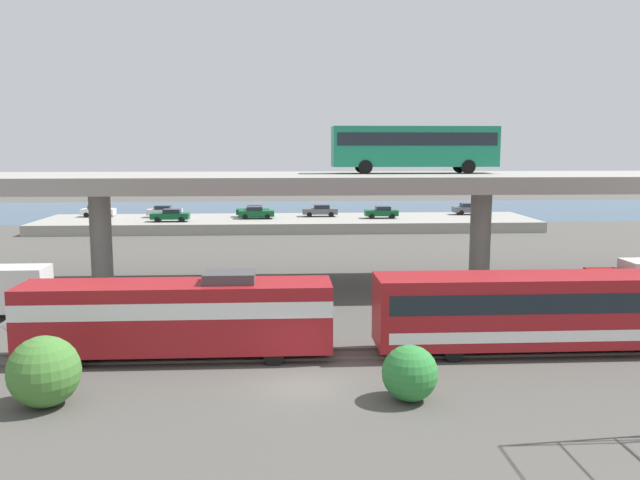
% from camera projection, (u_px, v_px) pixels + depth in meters
% --- Properties ---
extents(ground_plane, '(260.00, 260.00, 0.00)m').
position_uv_depth(ground_plane, '(303.00, 385.00, 28.14)').
color(ground_plane, '#4C4944').
extents(rail_strip_near, '(110.00, 0.12, 0.12)m').
position_uv_depth(rail_strip_near, '(301.00, 360.00, 31.33)').
color(rail_strip_near, '#59544C').
rests_on(rail_strip_near, ground_plane).
extents(rail_strip_far, '(110.00, 0.12, 0.12)m').
position_uv_depth(rail_strip_far, '(300.00, 350.00, 32.84)').
color(rail_strip_far, '#59544C').
rests_on(rail_strip_far, ground_plane).
extents(train_locomotive, '(15.67, 3.04, 4.18)m').
position_uv_depth(train_locomotive, '(162.00, 314.00, 31.41)').
color(train_locomotive, maroon).
rests_on(train_locomotive, ground_plane).
extents(train_coach_lead, '(20.14, 3.04, 3.86)m').
position_uv_depth(train_coach_lead, '(579.00, 308.00, 32.57)').
color(train_coach_lead, maroon).
rests_on(train_coach_lead, ground_plane).
extents(highway_overpass, '(96.00, 10.92, 8.13)m').
position_uv_depth(highway_overpass, '(293.00, 185.00, 46.88)').
color(highway_overpass, gray).
rests_on(highway_overpass, ground_plane).
extents(transit_bus_on_overpass, '(12.00, 2.68, 3.40)m').
position_uv_depth(transit_bus_on_overpass, '(414.00, 145.00, 48.23)').
color(transit_bus_on_overpass, '#197A56').
rests_on(transit_bus_on_overpass, highway_overpass).
extents(pier_parking_lot, '(60.68, 12.83, 1.24)m').
position_uv_depth(pier_parking_lot, '(289.00, 223.00, 82.42)').
color(pier_parking_lot, gray).
rests_on(pier_parking_lot, ground_plane).
extents(parked_car_0, '(4.37, 1.97, 1.50)m').
position_uv_depth(parked_car_0, '(256.00, 212.00, 81.67)').
color(parked_car_0, '#0C4C26').
rests_on(parked_car_0, pier_parking_lot).
extents(parked_car_1, '(4.44, 1.90, 1.50)m').
position_uv_depth(parked_car_1, '(320.00, 210.00, 84.25)').
color(parked_car_1, '#515459').
rests_on(parked_car_1, pier_parking_lot).
extents(parked_car_2, '(4.09, 1.88, 1.50)m').
position_uv_depth(parked_car_2, '(382.00, 212.00, 82.19)').
color(parked_car_2, '#0C4C26').
rests_on(parked_car_2, pier_parking_lot).
extents(parked_car_3, '(4.52, 2.00, 1.50)m').
position_uv_depth(parked_car_3, '(470.00, 209.00, 86.72)').
color(parked_car_3, '#515459').
rests_on(parked_car_3, pier_parking_lot).
extents(parked_car_4, '(4.50, 1.88, 1.50)m').
position_uv_depth(parked_car_4, '(171.00, 215.00, 78.47)').
color(parked_car_4, '#0C4C26').
rests_on(parked_car_4, pier_parking_lot).
extents(parked_car_5, '(4.14, 1.88, 1.50)m').
position_uv_depth(parked_car_5, '(253.00, 211.00, 83.81)').
color(parked_car_5, '#0C4C26').
rests_on(parked_car_5, pier_parking_lot).
extents(parked_car_6, '(4.29, 1.98, 1.50)m').
position_uv_depth(parked_car_6, '(164.00, 211.00, 83.25)').
color(parked_car_6, '#B7B7BC').
rests_on(parked_car_6, pier_parking_lot).
extents(parked_car_7, '(4.08, 1.98, 1.50)m').
position_uv_depth(parked_car_7, '(98.00, 211.00, 83.90)').
color(parked_car_7, silver).
rests_on(parked_car_7, pier_parking_lot).
extents(harbor_water, '(140.00, 36.00, 0.01)m').
position_uv_depth(harbor_water, '(287.00, 210.00, 105.24)').
color(harbor_water, '#2D5170').
rests_on(harbor_water, ground_plane).
extents(shrub_left, '(2.80, 2.80, 2.80)m').
position_uv_depth(shrub_left, '(44.00, 372.00, 25.71)').
color(shrub_left, '#417831').
rests_on(shrub_left, ground_plane).
extents(shrub_right, '(2.26, 2.26, 2.26)m').
position_uv_depth(shrub_right, '(410.00, 373.00, 26.32)').
color(shrub_right, '#2E7D36').
rests_on(shrub_right, ground_plane).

